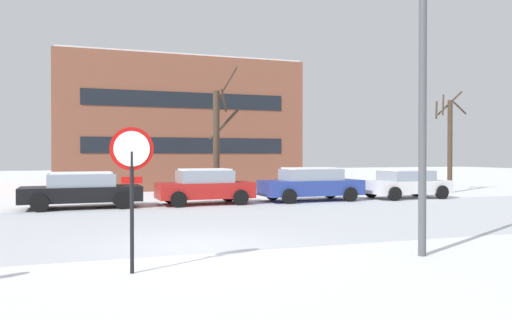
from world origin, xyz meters
TOP-DOWN VIEW (x-y plane):
  - ground_plane at (0.00, 0.00)m, footprint 120.00×120.00m
  - road_surface at (0.00, 3.71)m, footprint 80.00×9.42m
  - stop_sign at (-1.62, -2.27)m, footprint 0.76×0.09m
  - street_lamp at (4.49, -2.63)m, footprint 1.90×0.36m
  - parked_car_black at (-2.61, 9.30)m, footprint 4.55×2.20m
  - parked_car_red at (2.27, 9.22)m, footprint 4.03×2.07m
  - parked_car_blue at (7.16, 9.22)m, footprint 4.63×2.17m
  - parked_car_white at (12.05, 8.99)m, footprint 4.13×2.19m
  - tree_far_mid at (3.59, 12.29)m, footprint 1.35×1.78m
  - tree_far_left at (16.56, 11.38)m, footprint 2.01×1.82m
  - building_far_left at (3.03, 22.17)m, footprint 14.54×9.98m

SIDE VIEW (x-z plane):
  - ground_plane at x=0.00m, z-range 0.00..0.00m
  - road_surface at x=0.00m, z-range 0.00..0.00m
  - parked_car_white at x=12.05m, z-range 0.02..1.40m
  - parked_car_black at x=-2.61m, z-range 0.02..1.42m
  - parked_car_red at x=2.27m, z-range 0.01..1.50m
  - parked_car_blue at x=7.16m, z-range 0.01..1.52m
  - stop_sign at x=-1.62m, z-range 0.52..3.09m
  - tree_far_mid at x=3.59m, z-range -0.41..5.98m
  - tree_far_left at x=16.56m, z-range 0.04..5.71m
  - street_lamp at x=4.49m, z-range 0.67..6.98m
  - building_far_left at x=3.03m, z-range 0.00..7.96m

